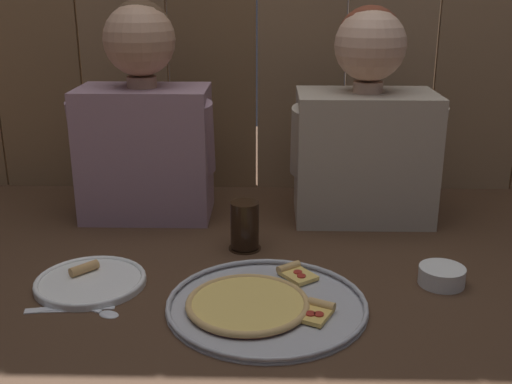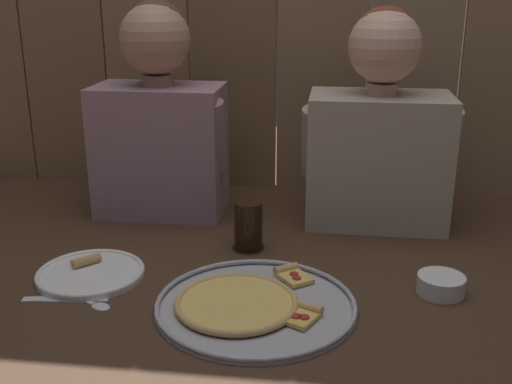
# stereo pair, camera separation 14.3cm
# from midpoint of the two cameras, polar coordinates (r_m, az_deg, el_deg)

# --- Properties ---
(ground_plane) EXTENTS (3.20, 3.20, 0.00)m
(ground_plane) POSITION_cam_midpoint_polar(r_m,az_deg,el_deg) (1.41, -3.52, -8.31)
(ground_plane) COLOR #422B1C
(pizza_tray) EXTENTS (0.42, 0.42, 0.03)m
(pizza_tray) POSITION_cam_midpoint_polar(r_m,az_deg,el_deg) (1.30, -2.68, -10.26)
(pizza_tray) COLOR #B2B2B7
(pizza_tray) RESTS_ON ground
(dinner_plate) EXTENTS (0.24, 0.24, 0.03)m
(dinner_plate) POSITION_cam_midpoint_polar(r_m,az_deg,el_deg) (1.46, -17.73, -7.85)
(dinner_plate) COLOR white
(dinner_plate) RESTS_ON ground
(drinking_glass) EXTENTS (0.08, 0.08, 0.12)m
(drinking_glass) POSITION_cam_midpoint_polar(r_m,az_deg,el_deg) (1.55, -3.68, -3.20)
(drinking_glass) COLOR black
(drinking_glass) RESTS_ON ground
(dipping_bowl) EXTENTS (0.10, 0.10, 0.04)m
(dipping_bowl) POSITION_cam_midpoint_polar(r_m,az_deg,el_deg) (1.43, 13.98, -7.49)
(dipping_bowl) COLOR white
(dipping_bowl) RESTS_ON ground
(table_fork) EXTENTS (0.13, 0.04, 0.01)m
(table_fork) POSITION_cam_midpoint_polar(r_m,az_deg,el_deg) (1.38, -20.99, -10.05)
(table_fork) COLOR silver
(table_fork) RESTS_ON ground
(table_knife) EXTENTS (0.16, 0.03, 0.01)m
(table_knife) POSITION_cam_midpoint_polar(r_m,az_deg,el_deg) (1.37, -19.17, -10.14)
(table_knife) COLOR silver
(table_knife) RESTS_ON ground
(table_spoon) EXTENTS (0.13, 0.08, 0.01)m
(table_spoon) POSITION_cam_midpoint_polar(r_m,az_deg,el_deg) (1.34, -17.17, -10.43)
(table_spoon) COLOR silver
(table_spoon) RESTS_ON ground
(diner_left) EXTENTS (0.39, 0.21, 0.60)m
(diner_left) POSITION_cam_midpoint_polar(r_m,az_deg,el_deg) (1.76, -12.56, 6.51)
(diner_left) COLOR gray
(diner_left) RESTS_ON ground
(diner_right) EXTENTS (0.41, 0.24, 0.58)m
(diner_right) POSITION_cam_midpoint_polar(r_m,az_deg,el_deg) (1.73, 7.71, 5.97)
(diner_right) COLOR #B2A38E
(diner_right) RESTS_ON ground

